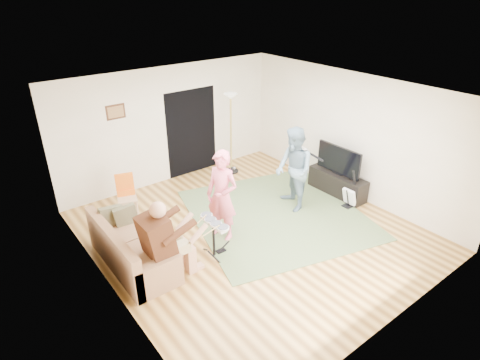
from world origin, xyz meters
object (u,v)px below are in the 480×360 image
at_px(sofa, 129,252).
at_px(guitar_spare, 349,197).
at_px(singer, 222,196).
at_px(tv_cabinet, 337,184).
at_px(torchiere_lamp, 231,120).
at_px(television, 339,160).
at_px(drum_kit, 214,240).
at_px(guitarist, 294,170).
at_px(dining_chair, 127,202).

height_order(sofa, guitar_spare, guitar_spare).
relative_size(singer, tv_cabinet, 1.24).
bearing_deg(singer, torchiere_lamp, 119.28).
bearing_deg(television, tv_cabinet, 0.00).
bearing_deg(drum_kit, sofa, 153.22).
xyz_separation_m(guitar_spare, television, (0.21, 0.55, 0.61)).
xyz_separation_m(drum_kit, guitar_spare, (3.24, -0.36, -0.07)).
bearing_deg(singer, tv_cabinet, 65.23).
height_order(guitar_spare, tv_cabinet, guitar_spare).
relative_size(sofa, singer, 1.14).
distance_m(singer, tv_cabinet, 3.10).
bearing_deg(torchiere_lamp, guitarist, -91.20).
xyz_separation_m(drum_kit, tv_cabinet, (3.50, 0.19, -0.07)).
xyz_separation_m(drum_kit, torchiere_lamp, (2.30, 2.59, 1.06)).
height_order(drum_kit, guitarist, guitarist).
height_order(guitarist, dining_chair, guitarist).
bearing_deg(guitarist, television, 100.82).
height_order(drum_kit, dining_chair, dining_chair).
xyz_separation_m(drum_kit, guitarist, (2.26, 0.37, 0.57)).
xyz_separation_m(sofa, tv_cabinet, (4.79, -0.46, -0.02)).
bearing_deg(drum_kit, singer, 39.95).
xyz_separation_m(guitarist, guitar_spare, (0.98, -0.73, -0.64)).
relative_size(guitar_spare, torchiere_lamp, 0.43).
bearing_deg(guitar_spare, torchiere_lamp, 107.60).
bearing_deg(television, sofa, 174.43).
relative_size(torchiere_lamp, dining_chair, 2.26).
distance_m(drum_kit, singer, 0.82).
bearing_deg(tv_cabinet, guitar_spare, -115.29).
distance_m(sofa, dining_chair, 1.68).
bearing_deg(tv_cabinet, television, 180.00).
bearing_deg(guitar_spare, dining_chair, 146.52).
relative_size(drum_kit, tv_cabinet, 0.52).
height_order(sofa, torchiere_lamp, torchiere_lamp).
xyz_separation_m(dining_chair, television, (4.09, -2.01, 0.53)).
relative_size(sofa, drum_kit, 2.71).
distance_m(sofa, television, 4.80).
xyz_separation_m(singer, tv_cabinet, (3.03, -0.21, -0.62)).
xyz_separation_m(guitar_spare, tv_cabinet, (0.26, 0.55, 0.01)).
bearing_deg(sofa, television, -5.57).
height_order(guitar_spare, dining_chair, dining_chair).
height_order(guitarist, torchiere_lamp, torchiere_lamp).
bearing_deg(dining_chair, television, -8.91).
xyz_separation_m(sofa, guitar_spare, (4.53, -1.01, -0.02)).
bearing_deg(dining_chair, torchiere_lamp, 24.87).
xyz_separation_m(guitarist, television, (1.19, -0.18, -0.04)).
bearing_deg(dining_chair, guitarist, -15.02).
bearing_deg(sofa, singer, -8.27).
xyz_separation_m(drum_kit, dining_chair, (-0.64, 2.20, -0.00)).
distance_m(dining_chair, tv_cabinet, 4.60).
bearing_deg(guitarist, drum_kit, -61.20).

